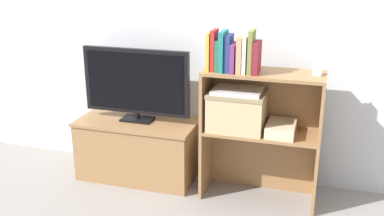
{
  "coord_description": "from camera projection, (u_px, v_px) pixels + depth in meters",
  "views": [
    {
      "loc": [
        0.81,
        -2.53,
        1.53
      ],
      "look_at": [
        0.0,
        0.15,
        0.58
      ],
      "focal_mm": 42.0,
      "sensor_mm": 36.0,
      "label": 1
    }
  ],
  "objects": [
    {
      "name": "ground_plane",
      "position": [
        185.0,
        197.0,
        3.01
      ],
      "size": [
        16.0,
        16.0,
        0.0
      ],
      "primitive_type": "plane",
      "color": "gray"
    },
    {
      "name": "wall_back",
      "position": [
        205.0,
        8.0,
        3.03
      ],
      "size": [
        10.0,
        0.05,
        2.4
      ],
      "color": "silver",
      "rests_on": "ground_plane"
    },
    {
      "name": "tv_stand",
      "position": [
        139.0,
        148.0,
        3.24
      ],
      "size": [
        0.84,
        0.44,
        0.43
      ],
      "color": "olive",
      "rests_on": "ground_plane"
    },
    {
      "name": "tv",
      "position": [
        136.0,
        83.0,
        3.08
      ],
      "size": [
        0.76,
        0.14,
        0.51
      ],
      "color": "black",
      "rests_on": "tv_stand"
    },
    {
      "name": "bookshelf_lower_tier",
      "position": [
        261.0,
        153.0,
        2.97
      ],
      "size": [
        0.74,
        0.3,
        0.47
      ],
      "color": "olive",
      "rests_on": "ground_plane"
    },
    {
      "name": "bookshelf_upper_tier",
      "position": [
        264.0,
        91.0,
        2.83
      ],
      "size": [
        0.74,
        0.3,
        0.39
      ],
      "color": "olive",
      "rests_on": "bookshelf_lower_tier"
    },
    {
      "name": "book_mustard",
      "position": [
        210.0,
        51.0,
        2.75
      ],
      "size": [
        0.02,
        0.13,
        0.24
      ],
      "color": "gold",
      "rests_on": "bookshelf_upper_tier"
    },
    {
      "name": "book_crimson",
      "position": [
        214.0,
        50.0,
        2.74
      ],
      "size": [
        0.02,
        0.12,
        0.25
      ],
      "color": "#B22328",
      "rests_on": "bookshelf_upper_tier"
    },
    {
      "name": "book_forest",
      "position": [
        218.0,
        55.0,
        2.75
      ],
      "size": [
        0.02,
        0.12,
        0.19
      ],
      "color": "#286638",
      "rests_on": "bookshelf_upper_tier"
    },
    {
      "name": "book_teal",
      "position": [
        223.0,
        51.0,
        2.73
      ],
      "size": [
        0.03,
        0.15,
        0.25
      ],
      "color": "#1E7075",
      "rests_on": "bookshelf_upper_tier"
    },
    {
      "name": "book_navy",
      "position": [
        229.0,
        53.0,
        2.72
      ],
      "size": [
        0.03,
        0.13,
        0.23
      ],
      "color": "navy",
      "rests_on": "bookshelf_upper_tier"
    },
    {
      "name": "book_plum",
      "position": [
        234.0,
        57.0,
        2.72
      ],
      "size": [
        0.03,
        0.16,
        0.18
      ],
      "color": "#6B2D66",
      "rests_on": "bookshelf_upper_tier"
    },
    {
      "name": "book_tan",
      "position": [
        241.0,
        54.0,
        2.7
      ],
      "size": [
        0.03,
        0.15,
        0.22
      ],
      "color": "tan",
      "rests_on": "bookshelf_upper_tier"
    },
    {
      "name": "book_ivory",
      "position": [
        246.0,
        54.0,
        2.69
      ],
      "size": [
        0.02,
        0.15,
        0.23
      ],
      "color": "silver",
      "rests_on": "bookshelf_upper_tier"
    },
    {
      "name": "book_olive",
      "position": [
        251.0,
        52.0,
        2.68
      ],
      "size": [
        0.03,
        0.14,
        0.26
      ],
      "color": "olive",
      "rests_on": "bookshelf_upper_tier"
    },
    {
      "name": "book_maroon",
      "position": [
        257.0,
        58.0,
        2.68
      ],
      "size": [
        0.03,
        0.15,
        0.19
      ],
      "color": "maroon",
      "rests_on": "bookshelf_upper_tier"
    },
    {
      "name": "baby_monitor",
      "position": [
        317.0,
        67.0,
        2.64
      ],
      "size": [
        0.05,
        0.04,
        0.13
      ],
      "color": "white",
      "rests_on": "bookshelf_upper_tier"
    },
    {
      "name": "storage_basket_left",
      "position": [
        237.0,
        109.0,
        2.85
      ],
      "size": [
        0.36,
        0.27,
        0.25
      ],
      "color": "tan",
      "rests_on": "bookshelf_lower_tier"
    },
    {
      "name": "laptop",
      "position": [
        238.0,
        90.0,
        2.81
      ],
      "size": [
        0.3,
        0.24,
        0.02
      ],
      "color": "white",
      "rests_on": "storage_basket_left"
    },
    {
      "name": "magazine_stack",
      "position": [
        281.0,
        129.0,
        2.81
      ],
      "size": [
        0.18,
        0.25,
        0.07
      ],
      "color": "beige",
      "rests_on": "bookshelf_lower_tier"
    }
  ]
}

